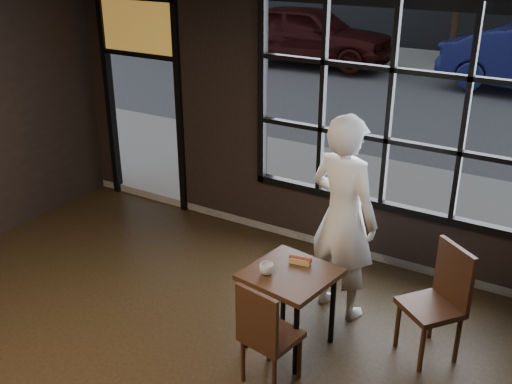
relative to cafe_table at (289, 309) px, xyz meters
The scene contains 9 objects.
window_frame 2.32m from the cafe_table, 85.80° to the left, with size 3.06×0.12×2.28m, color black.
stained_transom 4.16m from the cafe_table, 149.93° to the left, with size 1.20×0.06×0.70m, color orange.
cafe_table is the anchor object (origin of this frame).
chair_near 0.50m from the cafe_table, 78.89° to the right, with size 0.41×0.41×0.94m, color #321C10.
chair_window 1.21m from the cafe_table, 25.14° to the left, with size 0.45×0.45×1.03m, color #321C10.
man 0.99m from the cafe_table, 79.40° to the left, with size 0.72×0.47×1.98m, color white.
hotdog 0.44m from the cafe_table, 88.31° to the left, with size 0.20×0.08×0.06m, color tan, non-canonical shape.
cup 0.47m from the cafe_table, 140.70° to the right, with size 0.12×0.12×0.10m, color silver.
maroon_car 12.32m from the cafe_table, 115.89° to the left, with size 1.86×4.62×1.58m, color black.
Camera 1 is at (3.10, -2.25, 3.40)m, focal length 42.00 mm.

